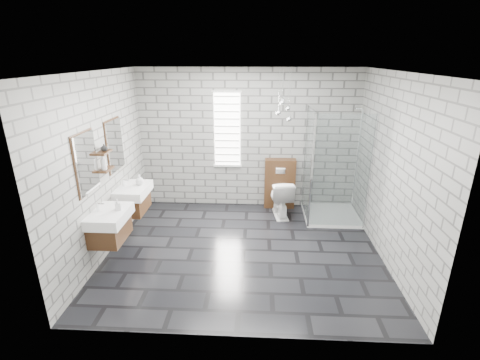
# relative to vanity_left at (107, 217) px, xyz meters

# --- Properties ---
(floor) EXTENTS (4.20, 3.60, 0.02)m
(floor) POSITION_rel_vanity_left_xyz_m (1.91, 0.48, -0.77)
(floor) COLOR black
(floor) RESTS_ON ground
(ceiling) EXTENTS (4.20, 3.60, 0.02)m
(ceiling) POSITION_rel_vanity_left_xyz_m (1.91, 0.48, 1.95)
(ceiling) COLOR white
(ceiling) RESTS_ON wall_back
(wall_back) EXTENTS (4.20, 0.02, 2.70)m
(wall_back) POSITION_rel_vanity_left_xyz_m (1.91, 2.29, 0.59)
(wall_back) COLOR gray
(wall_back) RESTS_ON floor
(wall_front) EXTENTS (4.20, 0.02, 2.70)m
(wall_front) POSITION_rel_vanity_left_xyz_m (1.91, -1.33, 0.59)
(wall_front) COLOR gray
(wall_front) RESTS_ON floor
(wall_left) EXTENTS (0.02, 3.60, 2.70)m
(wall_left) POSITION_rel_vanity_left_xyz_m (-0.20, 0.48, 0.59)
(wall_left) COLOR gray
(wall_left) RESTS_ON floor
(wall_right) EXTENTS (0.02, 3.60, 2.70)m
(wall_right) POSITION_rel_vanity_left_xyz_m (4.02, 0.48, 0.59)
(wall_right) COLOR gray
(wall_right) RESTS_ON floor
(vanity_left) EXTENTS (0.47, 0.70, 1.57)m
(vanity_left) POSITION_rel_vanity_left_xyz_m (0.00, 0.00, 0.00)
(vanity_left) COLOR #482B16
(vanity_left) RESTS_ON wall_left
(vanity_right) EXTENTS (0.47, 0.70, 1.57)m
(vanity_right) POSITION_rel_vanity_left_xyz_m (0.00, 0.97, 0.00)
(vanity_right) COLOR #482B16
(vanity_right) RESTS_ON wall_left
(shelf_lower) EXTENTS (0.14, 0.30, 0.03)m
(shelf_lower) POSITION_rel_vanity_left_xyz_m (-0.12, 0.43, 0.56)
(shelf_lower) COLOR #482B16
(shelf_lower) RESTS_ON wall_left
(shelf_upper) EXTENTS (0.14, 0.30, 0.03)m
(shelf_upper) POSITION_rel_vanity_left_xyz_m (-0.12, 0.43, 0.82)
(shelf_upper) COLOR #482B16
(shelf_upper) RESTS_ON wall_left
(window) EXTENTS (0.56, 0.05, 1.48)m
(window) POSITION_rel_vanity_left_xyz_m (1.51, 2.27, 0.79)
(window) COLOR white
(window) RESTS_ON wall_back
(cistern_panel) EXTENTS (0.60, 0.20, 1.00)m
(cistern_panel) POSITION_rel_vanity_left_xyz_m (2.55, 2.18, -0.26)
(cistern_panel) COLOR #482B16
(cistern_panel) RESTS_ON floor
(flush_plate) EXTENTS (0.18, 0.01, 0.12)m
(flush_plate) POSITION_rel_vanity_left_xyz_m (2.55, 2.08, 0.04)
(flush_plate) COLOR silver
(flush_plate) RESTS_ON cistern_panel
(shower_enclosure) EXTENTS (1.00, 1.00, 2.03)m
(shower_enclosure) POSITION_rel_vanity_left_xyz_m (3.41, 1.67, -0.25)
(shower_enclosure) COLOR white
(shower_enclosure) RESTS_ON floor
(pendant_cluster) EXTENTS (0.28, 0.27, 0.90)m
(pendant_cluster) POSITION_rel_vanity_left_xyz_m (2.55, 1.86, 1.27)
(pendant_cluster) COLOR silver
(pendant_cluster) RESTS_ON ceiling
(toilet) EXTENTS (0.50, 0.76, 0.73)m
(toilet) POSITION_rel_vanity_left_xyz_m (2.55, 1.79, -0.39)
(toilet) COLOR white
(toilet) RESTS_ON floor
(soap_bottle_a) EXTENTS (0.10, 0.10, 0.17)m
(soap_bottle_a) POSITION_rel_vanity_left_xyz_m (0.16, 0.05, 0.18)
(soap_bottle_a) COLOR #B2B2B2
(soap_bottle_a) RESTS_ON vanity_left
(soap_bottle_b) EXTENTS (0.15, 0.15, 0.18)m
(soap_bottle_b) POSITION_rel_vanity_left_xyz_m (0.14, 1.05, 0.18)
(soap_bottle_b) COLOR #B2B2B2
(soap_bottle_b) RESTS_ON vanity_right
(soap_bottle_c) EXTENTS (0.11, 0.11, 0.22)m
(soap_bottle_c) POSITION_rel_vanity_left_xyz_m (-0.11, 0.36, 0.69)
(soap_bottle_c) COLOR #B2B2B2
(soap_bottle_c) RESTS_ON shelf_lower
(vase) EXTENTS (0.12, 0.12, 0.11)m
(vase) POSITION_rel_vanity_left_xyz_m (-0.11, 0.45, 0.89)
(vase) COLOR #B2B2B2
(vase) RESTS_ON shelf_upper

